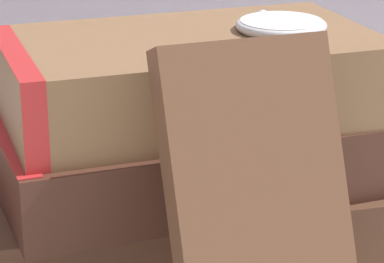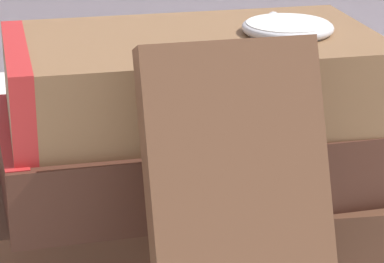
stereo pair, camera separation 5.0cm
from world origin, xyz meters
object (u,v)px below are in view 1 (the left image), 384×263
book_flat_middle (180,149)px  book_flat_top (182,78)px  book_leaning_front (260,218)px  book_flat_bottom (158,212)px  pocket_watch (281,25)px

book_flat_middle → book_flat_top: bearing=-91.4°
book_flat_middle → book_leaning_front: bearing=-90.2°
book_flat_top → book_leaning_front: (0.00, -0.10, -0.04)m
book_flat_top → book_leaning_front: size_ratio=1.36×
book_flat_bottom → book_leaning_front: size_ratio=1.64×
book_flat_top → pocket_watch: 0.06m
book_leaning_front → pocket_watch: (0.06, 0.10, 0.06)m
book_flat_middle → book_leaning_front: book_leaning_front is taller
book_flat_bottom → book_leaning_front: book_leaning_front is taller
pocket_watch → book_flat_top: bearing=177.7°
book_flat_bottom → book_leaning_front: (0.01, -0.12, 0.05)m
book_flat_top → pocket_watch: (0.06, -0.00, 0.03)m
book_leaning_front → pocket_watch: book_leaning_front is taller
book_flat_middle → book_leaning_front: size_ratio=1.45×
pocket_watch → book_leaning_front: bearing=-118.6°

